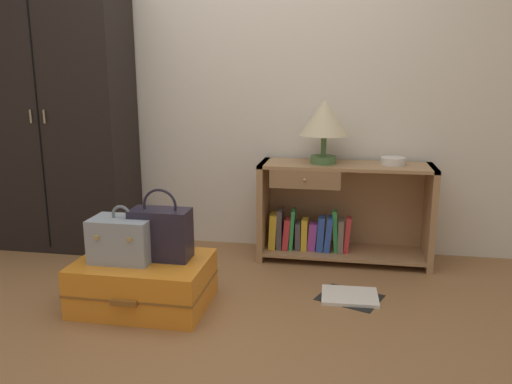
# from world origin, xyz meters

# --- Properties ---
(ground_plane) EXTENTS (9.00, 9.00, 0.00)m
(ground_plane) POSITION_xyz_m (0.00, 0.00, 0.00)
(ground_plane) COLOR olive
(back_wall) EXTENTS (6.40, 0.10, 2.60)m
(back_wall) POSITION_xyz_m (0.00, 1.50, 1.30)
(back_wall) COLOR silver
(back_wall) RESTS_ON ground_plane
(wardrobe) EXTENTS (1.04, 0.47, 1.95)m
(wardrobe) POSITION_xyz_m (-1.32, 1.20, 0.97)
(wardrobe) COLOR black
(wardrobe) RESTS_ON ground_plane
(bookshelf) EXTENTS (1.15, 0.38, 0.67)m
(bookshelf) POSITION_xyz_m (0.68, 1.25, 0.32)
(bookshelf) COLOR #A37A51
(bookshelf) RESTS_ON ground_plane
(table_lamp) EXTENTS (0.33, 0.33, 0.42)m
(table_lamp) POSITION_xyz_m (0.58, 1.23, 0.96)
(table_lamp) COLOR #4C7542
(table_lamp) RESTS_ON bookshelf
(bowl) EXTENTS (0.16, 0.16, 0.05)m
(bowl) POSITION_xyz_m (1.04, 1.26, 0.69)
(bowl) COLOR silver
(bowl) RESTS_ON bookshelf
(suitcase_large) EXTENTS (0.71, 0.53, 0.27)m
(suitcase_large) POSITION_xyz_m (-0.34, 0.31, 0.13)
(suitcase_large) COLOR orange
(suitcase_large) RESTS_ON ground_plane
(train_case) EXTENTS (0.33, 0.22, 0.31)m
(train_case) POSITION_xyz_m (-0.43, 0.28, 0.39)
(train_case) COLOR #8E99A3
(train_case) RESTS_ON suitcase_large
(handbag) EXTENTS (0.32, 0.16, 0.39)m
(handbag) POSITION_xyz_m (-0.24, 0.35, 0.41)
(handbag) COLOR #231E2D
(handbag) RESTS_ON suitcase_large
(bottle) EXTENTS (0.06, 0.06, 0.16)m
(bottle) POSITION_xyz_m (-0.79, 0.29, 0.07)
(bottle) COLOR white
(bottle) RESTS_ON ground_plane
(open_book_on_floor) EXTENTS (0.41, 0.37, 0.02)m
(open_book_on_floor) POSITION_xyz_m (0.78, 0.61, 0.01)
(open_book_on_floor) COLOR white
(open_book_on_floor) RESTS_ON ground_plane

